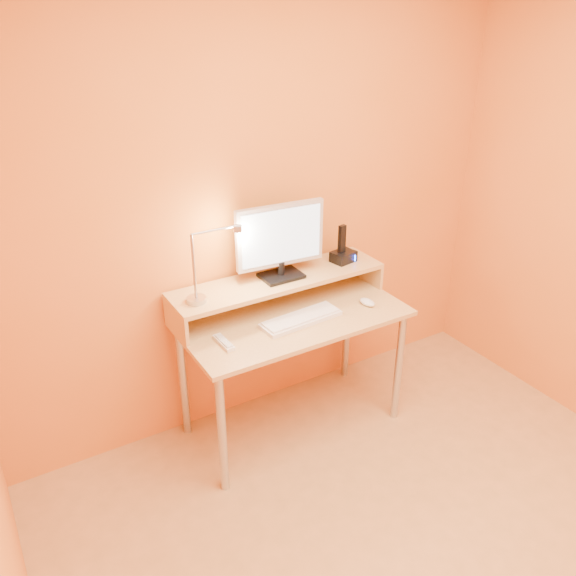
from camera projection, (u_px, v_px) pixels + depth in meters
wall_back at (262, 203)px, 3.11m from camera, size 3.00×0.04×2.50m
desk_leg_fl at (222, 434)px, 2.82m from camera, size 0.04×0.04×0.69m
desk_leg_fr at (399, 367)px, 3.32m from camera, size 0.04×0.04×0.69m
desk_leg_bl at (183, 381)px, 3.20m from camera, size 0.04×0.04×0.69m
desk_leg_br at (347, 329)px, 3.71m from camera, size 0.04×0.04×0.69m
desk_lower at (293, 318)px, 3.10m from camera, size 1.20×0.60×0.02m
shelf_riser_left at (176, 321)px, 2.91m from camera, size 0.02×0.30×0.14m
shelf_riser_right at (366, 270)px, 3.45m from camera, size 0.02×0.30×0.14m
desk_shelf at (279, 280)px, 3.15m from camera, size 1.20×0.30×0.02m
monitor_foot at (281, 276)px, 3.14m from camera, size 0.22×0.16×0.02m
monitor_neck at (281, 268)px, 3.12m from camera, size 0.04×0.04×0.07m
monitor_panel at (280, 235)px, 3.05m from camera, size 0.49×0.07×0.33m
monitor_back at (278, 234)px, 3.07m from camera, size 0.44×0.05×0.28m
monitor_screen at (282, 236)px, 3.03m from camera, size 0.44×0.04×0.29m
lamp_base at (196, 300)px, 2.89m from camera, size 0.10×0.10×0.02m
lamp_post at (194, 267)px, 2.81m from camera, size 0.01×0.01×0.33m
lamp_arm at (215, 230)px, 2.79m from camera, size 0.24×0.01×0.01m
lamp_head at (238, 228)px, 2.85m from camera, size 0.04×0.04×0.03m
lamp_bulb at (238, 231)px, 2.86m from camera, size 0.03×0.03×0.00m
phone_dock at (343, 257)px, 3.32m from camera, size 0.15×0.12×0.06m
phone_handset at (342, 239)px, 3.27m from camera, size 0.04×0.03×0.16m
phone_led at (355, 258)px, 3.30m from camera, size 0.01×0.00×0.04m
keyboard at (301, 319)px, 3.04m from camera, size 0.45×0.17×0.02m
mouse at (367, 302)px, 3.20m from camera, size 0.07×0.11×0.03m
remote_control at (224, 343)px, 2.84m from camera, size 0.05×0.16×0.02m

